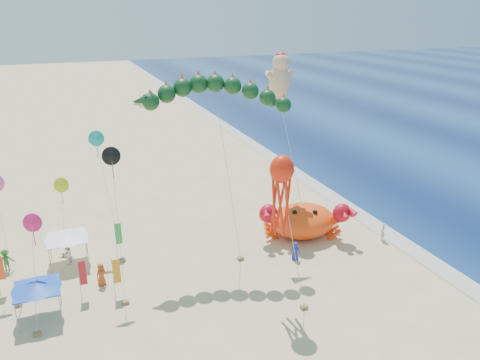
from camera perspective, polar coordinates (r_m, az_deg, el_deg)
name	(u,v)px	position (r m, az deg, el deg)	size (l,w,h in m)	color
ground	(271,256)	(40.26, 3.74, -9.27)	(320.00, 320.00, 0.00)	#D1B784
foam_strip	(387,233)	(46.14, 17.46, -6.16)	(320.00, 320.00, 0.00)	silver
crab_inflatable	(303,220)	(43.27, 7.71, -4.82)	(8.25, 6.83, 3.62)	#FF420D
dragon_kite	(215,99)	(36.25, -3.07, 9.83)	(12.37, 3.94, 14.62)	#0E3416
cherub_kite	(280,76)	(43.40, 4.92, 12.51)	(2.93, 4.14, 16.13)	#DCAB86
octopus_kite	(281,189)	(30.90, 5.06, -1.12)	(2.34, 2.53, 10.95)	red
canopy_blue	(36,286)	(34.69, -23.59, -11.73)	(3.18, 3.18, 2.71)	gray
canopy_white	(66,236)	(40.70, -20.40, -6.39)	(3.40, 3.40, 2.71)	gray
feather_flags	(80,262)	(37.40, -18.89, -9.39)	(9.32, 6.03, 3.20)	gray
beachgoers	(117,257)	(39.51, -14.76, -9.10)	(32.27, 7.79, 1.88)	#AA471B
small_kites	(63,188)	(37.44, -20.81, -0.89)	(9.26, 12.14, 10.88)	#B5CC16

